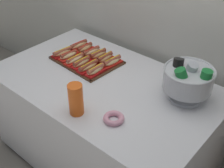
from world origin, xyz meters
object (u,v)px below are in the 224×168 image
(hot_dog_3, at_px, (82,63))
(hot_dog_6, at_px, (79,45))
(hot_dog_2, at_px, (75,59))
(hot_dog_5, at_px, (96,70))
(donut, at_px, (114,118))
(hot_dog_0, at_px, (63,53))
(serving_tray, at_px, (87,60))
(hot_dog_9, at_px, (98,55))
(hot_dog_8, at_px, (91,52))
(hot_dog_4, at_px, (89,67))
(hot_dog_1, at_px, (69,56))
(cup_stack, at_px, (76,99))
(punch_bowl, at_px, (188,79))
(hot_dog_11, at_px, (112,62))
(hot_dog_10, at_px, (105,58))
(hot_dog_7, at_px, (85,48))
(buffet_table, at_px, (105,121))

(hot_dog_3, xyz_separation_m, hot_dog_6, (-0.21, 0.18, -0.00))
(hot_dog_2, height_order, hot_dog_6, hot_dog_6)
(hot_dog_5, bearing_deg, donut, -34.75)
(hot_dog_0, distance_m, hot_dog_5, 0.38)
(serving_tray, xyz_separation_m, hot_dog_9, (0.04, 0.08, 0.03))
(hot_dog_9, xyz_separation_m, donut, (0.55, -0.46, -0.02))
(hot_dog_8, bearing_deg, hot_dog_4, -51.09)
(hot_dog_1, relative_size, cup_stack, 0.84)
(hot_dog_1, xyz_separation_m, cup_stack, (0.50, -0.39, 0.06))
(hot_dog_4, distance_m, hot_dog_6, 0.34)
(cup_stack, bearing_deg, donut, 23.07)
(hot_dog_4, height_order, punch_bowl, punch_bowl)
(hot_dog_3, distance_m, cup_stack, 0.52)
(donut, bearing_deg, hot_dog_5, 145.25)
(hot_dog_3, relative_size, hot_dog_11, 0.96)
(hot_dog_10, height_order, punch_bowl, punch_bowl)
(hot_dog_5, distance_m, punch_bowl, 0.65)
(hot_dog_1, relative_size, hot_dog_2, 0.92)
(hot_dog_3, height_order, cup_stack, cup_stack)
(hot_dog_11, bearing_deg, cup_stack, -70.59)
(hot_dog_0, xyz_separation_m, donut, (0.79, -0.31, -0.02))
(punch_bowl, xyz_separation_m, donut, (-0.21, -0.45, -0.13))
(hot_dog_4, distance_m, hot_dog_11, 0.18)
(serving_tray, height_order, hot_dog_0, hot_dog_0)
(hot_dog_3, xyz_separation_m, hot_dog_10, (0.08, 0.16, 0.00))
(hot_dog_0, distance_m, hot_dog_7, 0.18)
(hot_dog_1, bearing_deg, hot_dog_11, 25.45)
(punch_bowl, bearing_deg, hot_dog_3, -168.48)
(hot_dog_1, distance_m, punch_bowl, 0.94)
(hot_dog_2, relative_size, hot_dog_4, 0.99)
(hot_dog_8, height_order, cup_stack, cup_stack)
(buffet_table, height_order, punch_bowl, punch_bowl)
(hot_dog_4, bearing_deg, hot_dog_10, 86.64)
(hot_dog_9, relative_size, hot_dog_11, 0.94)
(hot_dog_4, bearing_deg, punch_bowl, 13.07)
(hot_dog_9, height_order, hot_dog_10, same)
(hot_dog_11, relative_size, donut, 1.41)
(cup_stack, distance_m, donut, 0.24)
(punch_bowl, relative_size, cup_stack, 1.57)
(buffet_table, bearing_deg, hot_dog_1, 173.66)
(punch_bowl, bearing_deg, hot_dog_5, -165.03)
(hot_dog_3, relative_size, cup_stack, 0.84)
(hot_dog_0, bearing_deg, serving_tray, 20.39)
(serving_tray, xyz_separation_m, hot_dog_8, (-0.03, 0.08, 0.03))
(punch_bowl, height_order, cup_stack, punch_bowl)
(buffet_table, height_order, hot_dog_5, hot_dog_5)
(donut, bearing_deg, hot_dog_8, 143.51)
(hot_dog_8, relative_size, donut, 1.41)
(hot_dog_8, distance_m, cup_stack, 0.69)
(hot_dog_3, height_order, hot_dog_6, hot_dog_3)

